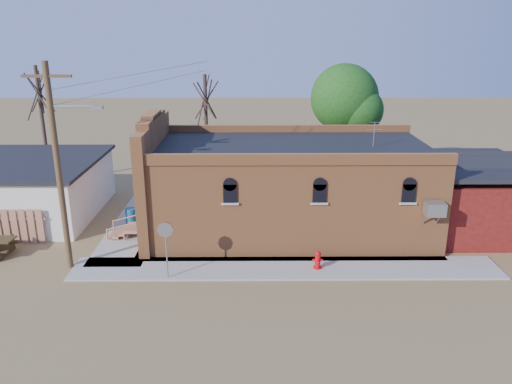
{
  "coord_description": "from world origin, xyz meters",
  "views": [
    {
      "loc": [
        0.01,
        -19.17,
        10.15
      ],
      "look_at": [
        0.18,
        4.64,
        2.4
      ],
      "focal_mm": 35.0,
      "sensor_mm": 36.0,
      "label": 1
    }
  ],
  "objects_px": {
    "stop_sign": "(166,235)",
    "brick_bar": "(284,188)",
    "fire_hydrant": "(318,260)",
    "utility_pole": "(59,164)",
    "trash_barrel": "(131,216)"
  },
  "relations": [
    {
      "from": "utility_pole",
      "to": "fire_hydrant",
      "type": "xyz_separation_m",
      "value": [
        11.03,
        -0.39,
        -4.28
      ]
    },
    {
      "from": "brick_bar",
      "to": "fire_hydrant",
      "type": "height_order",
      "value": "brick_bar"
    },
    {
      "from": "utility_pole",
      "to": "trash_barrel",
      "type": "xyz_separation_m",
      "value": [
        1.56,
        4.97,
        -4.24
      ]
    },
    {
      "from": "stop_sign",
      "to": "brick_bar",
      "type": "bearing_deg",
      "value": 63.86
    },
    {
      "from": "utility_pole",
      "to": "fire_hydrant",
      "type": "bearing_deg",
      "value": -2.0
    },
    {
      "from": "fire_hydrant",
      "to": "brick_bar",
      "type": "bearing_deg",
      "value": 121.06
    },
    {
      "from": "fire_hydrant",
      "to": "stop_sign",
      "type": "distance_m",
      "value": 6.73
    },
    {
      "from": "trash_barrel",
      "to": "fire_hydrant",
      "type": "bearing_deg",
      "value": -29.52
    },
    {
      "from": "fire_hydrant",
      "to": "utility_pole",
      "type": "bearing_deg",
      "value": -165.78
    },
    {
      "from": "utility_pole",
      "to": "trash_barrel",
      "type": "bearing_deg",
      "value": 72.57
    },
    {
      "from": "brick_bar",
      "to": "stop_sign",
      "type": "xyz_separation_m",
      "value": [
        -5.26,
        -5.49,
        -0.3
      ]
    },
    {
      "from": "brick_bar",
      "to": "stop_sign",
      "type": "bearing_deg",
      "value": -133.75
    },
    {
      "from": "brick_bar",
      "to": "fire_hydrant",
      "type": "bearing_deg",
      "value": -75.15
    },
    {
      "from": "stop_sign",
      "to": "trash_barrel",
      "type": "bearing_deg",
      "value": 133.27
    },
    {
      "from": "brick_bar",
      "to": "trash_barrel",
      "type": "xyz_separation_m",
      "value": [
        -8.23,
        0.68,
        -1.81
      ]
    }
  ]
}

